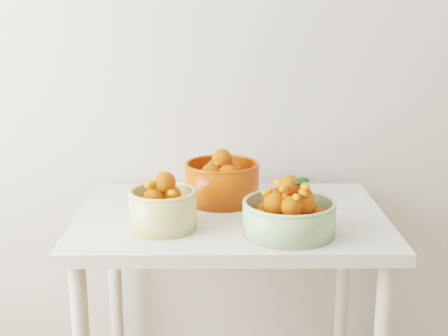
{
  "coord_description": "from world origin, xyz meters",
  "views": [
    {
      "loc": [
        -0.29,
        -0.33,
        1.4
      ],
      "look_at": [
        -0.28,
        1.54,
        0.92
      ],
      "focal_mm": 50.0,
      "sensor_mm": 36.0,
      "label": 1
    }
  ],
  "objects": [
    {
      "name": "bowl_cream",
      "position": [
        -0.47,
        1.46,
        0.82
      ],
      "size": [
        0.26,
        0.26,
        0.18
      ],
      "rotation": [
        0.0,
        0.0,
        0.35
      ],
      "color": "#CEBE76",
      "rests_on": "table"
    },
    {
      "name": "bowl_orange",
      "position": [
        -0.29,
        1.73,
        0.82
      ],
      "size": [
        0.32,
        0.32,
        0.18
      ],
      "rotation": [
        0.0,
        0.0,
        -0.27
      ],
      "color": "#BF3109",
      "rests_on": "table"
    },
    {
      "name": "bowl_green",
      "position": [
        -0.09,
        1.41,
        0.81
      ],
      "size": [
        0.37,
        0.37,
        0.18
      ],
      "rotation": [
        0.0,
        0.0,
        0.43
      ],
      "color": "#8DBB81",
      "rests_on": "table"
    },
    {
      "name": "table",
      "position": [
        -0.26,
        1.6,
        0.65
      ],
      "size": [
        1.0,
        0.7,
        0.75
      ],
      "color": "silver",
      "rests_on": "ground"
    }
  ]
}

